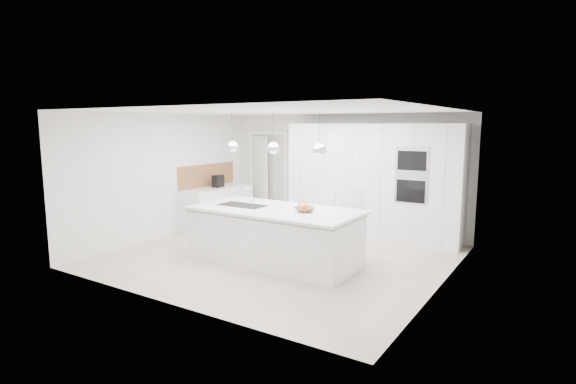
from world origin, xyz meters
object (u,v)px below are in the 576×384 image
Objects in this scene: island_base at (274,237)px; bar_stool_left at (323,223)px; espresso_machine at (218,181)px; bar_stool_right at (349,225)px; fruit_bowl at (305,209)px.

bar_stool_left is at bearing 65.82° from island_base.
bar_stool_right is (3.51, -0.68, -0.44)m from espresso_machine.
fruit_bowl is at bearing 7.39° from island_base.
bar_stool_right is (0.98, 0.83, 0.16)m from island_base.
bar_stool_left is at bearing 98.88° from fruit_bowl.
espresso_machine is at bearing 146.37° from bar_stool_right.
island_base is at bearing -172.61° from fruit_bowl.
espresso_machine is 3.05m from bar_stool_left.
bar_stool_right reaches higher than bar_stool_left.
espresso_machine is (-3.08, 1.44, 0.10)m from fruit_bowl.
bar_stool_right reaches higher than island_base.
espresso_machine is (-2.53, 1.51, 0.61)m from island_base.
espresso_machine reaches higher than fruit_bowl.
bar_stool_left is (-0.13, 0.86, -0.39)m from fruit_bowl.
espresso_machine is 0.23× the size of bar_stool_right.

